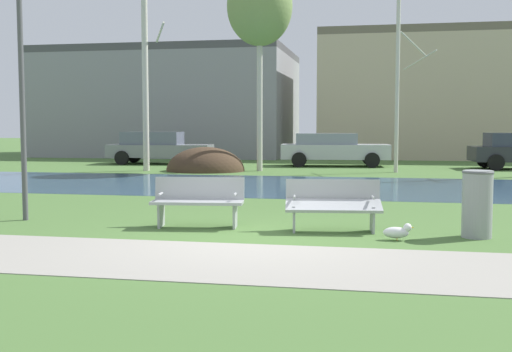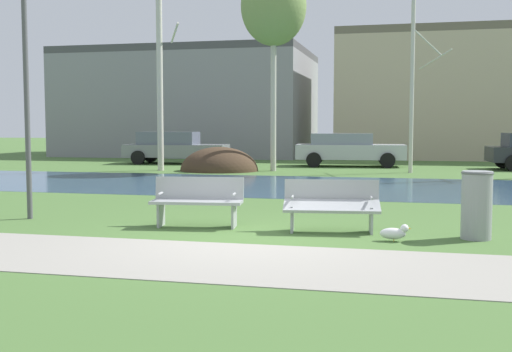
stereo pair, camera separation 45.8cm
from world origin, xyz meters
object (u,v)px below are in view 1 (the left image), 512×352
parked_sedan_second_silver (333,149)px  seagull (398,232)px  streetlamp (20,36)px  trash_bin (477,203)px  bench_right (333,204)px  bench_left (198,200)px  parked_van_nearest_grey (158,147)px

parked_sedan_second_silver → seagull: bearing=-82.8°
streetlamp → trash_bin: bearing=-2.1°
bench_right → seagull: (1.05, -0.64, -0.34)m
bench_left → seagull: size_ratio=3.46×
bench_right → parked_sedan_second_silver: size_ratio=0.35×
bench_right → parked_van_nearest_grey: (-9.26, 17.10, 0.31)m
seagull → parked_sedan_second_silver: size_ratio=0.10×
bench_right → parked_sedan_second_silver: bearing=94.0°
bench_right → streetlamp: bearing=178.4°
streetlamp → parked_sedan_second_silver: bearing=74.7°
bench_right → streetlamp: (-5.81, 0.16, 2.97)m
bench_left → streetlamp: size_ratio=0.32×
parked_van_nearest_grey → seagull: bearing=-59.8°
bench_right → parked_sedan_second_silver: (-1.20, 17.04, 0.29)m
streetlamp → parked_van_nearest_grey: bearing=101.5°
bench_right → trash_bin: 2.30m
bench_right → trash_bin: bearing=-3.4°
bench_left → bench_right: 2.37m
seagull → parked_van_nearest_grey: bearing=120.2°
parked_sedan_second_silver → bench_right: bearing=-86.0°
parked_sedan_second_silver → streetlamp: bearing=-105.3°
bench_left → parked_sedan_second_silver: bearing=86.1°
streetlamp → seagull: bearing=-6.7°
trash_bin → streetlamp: 8.61m
bench_left → trash_bin: trash_bin is taller
trash_bin → parked_sedan_second_silver: bearing=101.5°
parked_van_nearest_grey → parked_sedan_second_silver: 8.06m
bench_right → seagull: 1.27m
seagull → streetlamp: streetlamp is taller
seagull → parked_sedan_second_silver: bearing=97.2°
streetlamp → parked_van_nearest_grey: streetlamp is taller
trash_bin → seagull: (-1.25, -0.51, -0.42)m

